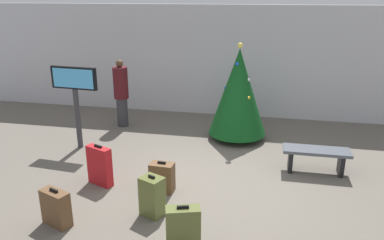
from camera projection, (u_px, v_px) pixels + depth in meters
ground_plane at (206, 184)px, 7.01m from camera, size 16.00×16.00×0.00m
back_wall at (233, 62)px, 10.54m from camera, size 16.00×0.20×3.04m
holiday_tree at (238, 92)px, 8.81m from camera, size 1.35×1.35×2.28m
flight_info_kiosk at (75, 90)px, 8.26m from camera, size 1.07×0.17×1.84m
waiting_bench at (316, 155)px, 7.37m from camera, size 1.26×0.44×0.48m
traveller_0 at (121, 92)px, 9.78m from camera, size 0.44×0.44×1.74m
suitcase_0 at (152, 196)px, 5.95m from camera, size 0.42×0.39×0.68m
suitcase_1 at (56, 208)px, 5.71m from camera, size 0.51×0.37×0.60m
suitcase_2 at (100, 166)px, 6.90m from camera, size 0.52×0.34×0.77m
suitcase_3 at (162, 177)px, 6.69m from camera, size 0.43×0.27×0.57m
suitcase_4 at (183, 228)px, 5.17m from camera, size 0.51×0.34×0.66m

